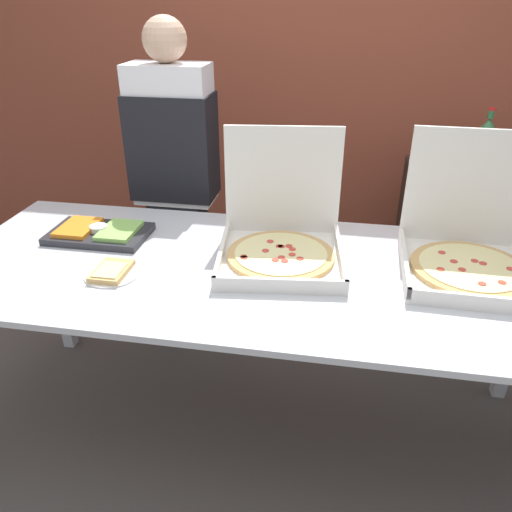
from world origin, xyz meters
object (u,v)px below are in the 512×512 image
(pizza_box_far_left, at_px, (470,248))
(soda_bottle, at_px, (484,146))
(pizza_box_near_right, at_px, (281,236))
(paper_plate_front_right, at_px, (112,272))
(soda_can_silver, at_px, (501,159))
(person_server_vest, at_px, (175,174))
(soda_can_colored, at_px, (456,158))
(veggie_tray, at_px, (99,232))

(pizza_box_far_left, height_order, soda_bottle, pizza_box_far_left)
(pizza_box_near_right, relative_size, pizza_box_far_left, 1.05)
(paper_plate_front_right, bearing_deg, soda_bottle, 38.35)
(paper_plate_front_right, height_order, soda_can_silver, soda_can_silver)
(pizza_box_near_right, xyz_separation_m, pizza_box_far_left, (0.72, 0.02, 0.00))
(soda_bottle, height_order, person_server_vest, person_server_vest)
(soda_bottle, height_order, soda_can_silver, soda_bottle)
(soda_can_silver, relative_size, soda_can_colored, 1.00)
(soda_bottle, distance_m, soda_can_colored, 0.15)
(pizza_box_near_right, relative_size, soda_can_colored, 4.42)
(pizza_box_far_left, xyz_separation_m, person_server_vest, (-1.36, 0.59, 0.02))
(soda_bottle, height_order, soda_can_colored, soda_bottle)
(pizza_box_far_left, xyz_separation_m, paper_plate_front_right, (-1.32, -0.29, -0.07))
(soda_can_silver, bearing_deg, pizza_box_far_left, -108.60)
(veggie_tray, distance_m, soda_can_silver, 2.12)
(paper_plate_front_right, relative_size, soda_can_silver, 1.65)
(pizza_box_near_right, distance_m, veggie_tray, 0.80)
(soda_can_colored, xyz_separation_m, person_server_vest, (-1.46, -0.39, -0.05))
(pizza_box_far_left, height_order, paper_plate_front_right, pizza_box_far_left)
(paper_plate_front_right, xyz_separation_m, soda_can_colored, (1.43, 1.27, 0.13))
(soda_can_colored, bearing_deg, paper_plate_front_right, -138.32)
(pizza_box_near_right, height_order, paper_plate_front_right, pizza_box_near_right)
(soda_can_colored, bearing_deg, pizza_box_far_left, -95.94)
(paper_plate_front_right, relative_size, person_server_vest, 0.12)
(veggie_tray, bearing_deg, paper_plate_front_right, -57.43)
(soda_bottle, bearing_deg, pizza_box_far_left, -103.16)
(person_server_vest, bearing_deg, soda_bottle, -167.96)
(soda_can_colored, height_order, person_server_vest, person_server_vest)
(veggie_tray, xyz_separation_m, soda_bottle, (1.73, 0.92, 0.21))
(pizza_box_far_left, xyz_separation_m, soda_can_silver, (0.34, 1.01, 0.06))
(pizza_box_near_right, xyz_separation_m, soda_bottle, (0.94, 0.95, 0.15))
(pizza_box_far_left, relative_size, soda_bottle, 1.53)
(paper_plate_front_right, height_order, person_server_vest, person_server_vest)
(veggie_tray, bearing_deg, soda_bottle, 27.95)
(veggie_tray, bearing_deg, pizza_box_near_right, -1.89)
(pizza_box_far_left, bearing_deg, soda_bottle, 78.18)
(soda_can_silver, height_order, person_server_vest, person_server_vest)
(soda_bottle, xyz_separation_m, person_server_vest, (-1.57, -0.34, -0.13))
(pizza_box_far_left, relative_size, soda_can_colored, 4.22)
(soda_can_colored, bearing_deg, person_server_vest, -165.17)
(pizza_box_far_left, distance_m, veggie_tray, 1.52)
(veggie_tray, relative_size, soda_can_silver, 3.37)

